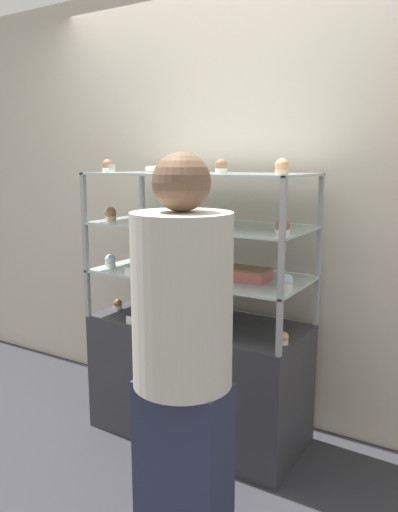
# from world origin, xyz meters

# --- Properties ---
(ground_plane) EXTENTS (20.00, 20.00, 0.00)m
(ground_plane) POSITION_xyz_m (0.00, 0.00, 0.00)
(ground_plane) COLOR #2D2D33
(back_wall) EXTENTS (8.00, 0.05, 2.60)m
(back_wall) POSITION_xyz_m (0.00, 0.42, 1.30)
(back_wall) COLOR beige
(back_wall) RESTS_ON ground_plane
(display_base) EXTENTS (1.17, 0.54, 0.67)m
(display_base) POSITION_xyz_m (0.00, 0.00, 0.34)
(display_base) COLOR #333338
(display_base) RESTS_ON ground_plane
(display_riser_lower) EXTENTS (1.17, 0.54, 0.27)m
(display_riser_lower) POSITION_xyz_m (0.00, 0.00, 0.92)
(display_riser_lower) COLOR #99999E
(display_riser_lower) RESTS_ON display_base
(display_riser_middle) EXTENTS (1.17, 0.54, 0.27)m
(display_riser_middle) POSITION_xyz_m (0.00, 0.00, 1.19)
(display_riser_middle) COLOR #99999E
(display_riser_middle) RESTS_ON display_riser_lower
(display_riser_upper) EXTENTS (1.17, 0.54, 0.27)m
(display_riser_upper) POSITION_xyz_m (0.00, 0.00, 1.46)
(display_riser_upper) COLOR #99999E
(display_riser_upper) RESTS_ON display_riser_middle
(layer_cake_centerpiece) EXTENTS (0.16, 0.16, 0.13)m
(layer_cake_centerpiece) POSITION_xyz_m (0.09, 0.04, 0.74)
(layer_cake_centerpiece) COLOR brown
(layer_cake_centerpiece) RESTS_ON display_base
(sheet_cake_frosted) EXTENTS (0.25, 0.14, 0.06)m
(sheet_cake_frosted) POSITION_xyz_m (0.28, -0.02, 0.97)
(sheet_cake_frosted) COLOR #C66660
(sheet_cake_frosted) RESTS_ON display_riser_lower
(cupcake_0) EXTENTS (0.05, 0.05, 0.06)m
(cupcake_0) POSITION_xyz_m (-0.52, -0.07, 0.70)
(cupcake_0) COLOR white
(cupcake_0) RESTS_ON display_base
(cupcake_1) EXTENTS (0.05, 0.05, 0.06)m
(cupcake_1) POSITION_xyz_m (-0.17, -0.05, 0.70)
(cupcake_1) COLOR white
(cupcake_1) RESTS_ON display_base
(cupcake_2) EXTENTS (0.05, 0.05, 0.06)m
(cupcake_2) POSITION_xyz_m (0.53, -0.10, 0.70)
(cupcake_2) COLOR white
(cupcake_2) RESTS_ON display_base
(price_tag_0) EXTENTS (0.04, 0.00, 0.04)m
(price_tag_0) POSITION_xyz_m (-0.29, -0.25, 0.69)
(price_tag_0) COLOR white
(price_tag_0) RESTS_ON display_base
(cupcake_3) EXTENTS (0.06, 0.06, 0.07)m
(cupcake_3) POSITION_xyz_m (-0.52, -0.12, 0.97)
(cupcake_3) COLOR white
(cupcake_3) RESTS_ON display_riser_lower
(cupcake_4) EXTENTS (0.06, 0.06, 0.07)m
(cupcake_4) POSITION_xyz_m (-0.26, -0.09, 0.97)
(cupcake_4) COLOR white
(cupcake_4) RESTS_ON display_riser_lower
(cupcake_5) EXTENTS (0.06, 0.06, 0.07)m
(cupcake_5) POSITION_xyz_m (-0.01, -0.10, 0.97)
(cupcake_5) COLOR #CCB28C
(cupcake_5) RESTS_ON display_riser_lower
(cupcake_6) EXTENTS (0.06, 0.06, 0.07)m
(cupcake_6) POSITION_xyz_m (0.53, -0.07, 0.97)
(cupcake_6) COLOR beige
(cupcake_6) RESTS_ON display_riser_lower
(price_tag_1) EXTENTS (0.04, 0.00, 0.04)m
(price_tag_1) POSITION_xyz_m (-0.29, -0.25, 0.96)
(price_tag_1) COLOR white
(price_tag_1) RESTS_ON display_riser_lower
(cupcake_7) EXTENTS (0.07, 0.07, 0.08)m
(cupcake_7) POSITION_xyz_m (-0.51, -0.12, 1.24)
(cupcake_7) COLOR #CCB28C
(cupcake_7) RESTS_ON display_riser_middle
(cupcake_8) EXTENTS (0.07, 0.07, 0.08)m
(cupcake_8) POSITION_xyz_m (-0.01, -0.10, 1.24)
(cupcake_8) COLOR #CCB28C
(cupcake_8) RESTS_ON display_riser_middle
(cupcake_9) EXTENTS (0.07, 0.07, 0.08)m
(cupcake_9) POSITION_xyz_m (0.53, -0.15, 1.24)
(cupcake_9) COLOR white
(cupcake_9) RESTS_ON display_riser_middle
(price_tag_2) EXTENTS (0.04, 0.00, 0.04)m
(price_tag_2) POSITION_xyz_m (0.07, -0.25, 1.23)
(price_tag_2) COLOR white
(price_tag_2) RESTS_ON display_riser_middle
(cupcake_10) EXTENTS (0.06, 0.06, 0.07)m
(cupcake_10) POSITION_xyz_m (-0.52, -0.12, 1.51)
(cupcake_10) COLOR beige
(cupcake_10) RESTS_ON display_riser_upper
(cupcake_11) EXTENTS (0.06, 0.06, 0.07)m
(cupcake_11) POSITION_xyz_m (-0.16, -0.05, 1.51)
(cupcake_11) COLOR white
(cupcake_11) RESTS_ON display_riser_upper
(cupcake_12) EXTENTS (0.06, 0.06, 0.07)m
(cupcake_12) POSITION_xyz_m (0.16, -0.06, 1.51)
(cupcake_12) COLOR beige
(cupcake_12) RESTS_ON display_riser_upper
(cupcake_13) EXTENTS (0.06, 0.06, 0.07)m
(cupcake_13) POSITION_xyz_m (0.52, -0.15, 1.51)
(cupcake_13) COLOR #CCB28C
(cupcake_13) RESTS_ON display_riser_upper
(price_tag_3) EXTENTS (0.04, 0.00, 0.04)m
(price_tag_3) POSITION_xyz_m (-0.38, -0.25, 1.50)
(price_tag_3) COLOR white
(price_tag_3) RESTS_ON display_riser_upper
(donut_glazed) EXTENTS (0.14, 0.14, 0.03)m
(donut_glazed) POSITION_xyz_m (-0.31, 0.06, 1.49)
(donut_glazed) COLOR #EFE5CC
(donut_glazed) RESTS_ON display_riser_upper
(customer_figure) EXTENTS (0.36, 0.36, 1.56)m
(customer_figure) POSITION_xyz_m (0.42, -0.81, 0.84)
(customer_figure) COLOR #282D47
(customer_figure) RESTS_ON ground_plane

